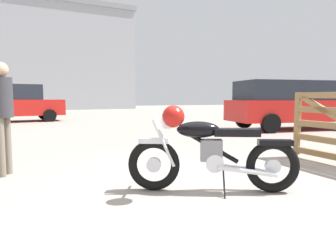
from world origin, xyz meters
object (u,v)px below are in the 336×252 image
object	(u,v)px
vintage_motorcycle	(208,152)
blue_hatchback_right	(18,103)
bystander	(2,106)
silver_sedan_mid	(291,103)

from	to	relation	value
vintage_motorcycle	blue_hatchback_right	bearing A→B (deg)	-51.66
bystander	blue_hatchback_right	xyz separation A→B (m)	(-0.47, 11.29, -0.10)
silver_sedan_mid	vintage_motorcycle	bearing A→B (deg)	-132.54
vintage_motorcycle	bystander	distance (m)	3.06
vintage_motorcycle	bystander	world-z (taller)	bystander
bystander	blue_hatchback_right	distance (m)	11.30
vintage_motorcycle	blue_hatchback_right	size ratio (longest dim) A/B	0.47
bystander	vintage_motorcycle	bearing A→B (deg)	-14.87
vintage_motorcycle	silver_sedan_mid	world-z (taller)	silver_sedan_mid
silver_sedan_mid	bystander	bearing A→B (deg)	-150.49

